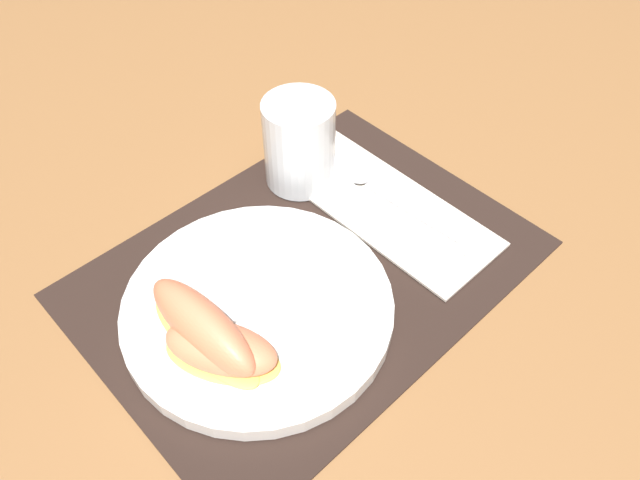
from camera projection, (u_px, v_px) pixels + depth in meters
The scene contains 10 objects.
ground_plane at pixel (308, 269), 0.60m from camera, with size 3.00×3.00×0.00m, color olive.
placemat at pixel (308, 267), 0.60m from camera, with size 0.41×0.30×0.00m.
plate at pixel (258, 308), 0.56m from camera, with size 0.24×0.24×0.02m.
juice_glass at pixel (299, 148), 0.65m from camera, with size 0.08×0.08×0.10m.
napkin at pixel (381, 203), 0.65m from camera, with size 0.10×0.26×0.00m.
knife at pixel (376, 207), 0.64m from camera, with size 0.03×0.22×0.01m.
spoon at pixel (364, 179), 0.67m from camera, with size 0.04×0.18×0.01m.
fork at pixel (254, 303), 0.55m from camera, with size 0.18×0.09×0.00m.
citrus_wedge_0 at pixel (203, 328), 0.51m from camera, with size 0.05×0.13×0.05m.
citrus_wedge_1 at pixel (221, 349), 0.50m from camera, with size 0.09×0.11×0.03m.
Camera 1 is at (-0.25, -0.28, 0.47)m, focal length 35.00 mm.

